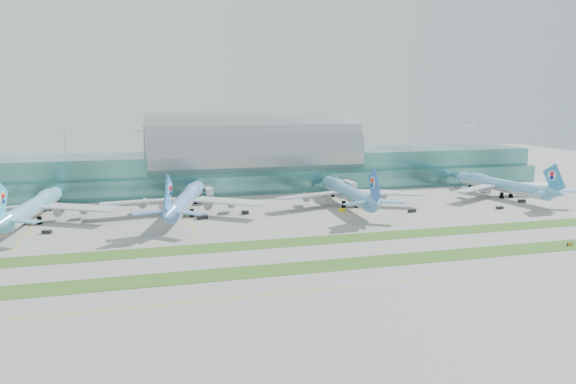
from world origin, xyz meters
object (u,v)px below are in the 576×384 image
object	(u,v)px
airliner_a	(34,206)
airliner_b	(186,199)
airliner_c	(347,191)
taxiway_sign_east	(570,244)
terminal	(253,163)
airliner_d	(501,184)

from	to	relation	value
airliner_a	airliner_b	bearing A→B (deg)	6.61
airliner_c	taxiway_sign_east	world-z (taller)	airliner_c
airliner_a	airliner_b	size ratio (longest dim) A/B	0.99
terminal	airliner_d	bearing A→B (deg)	-29.35
airliner_d	terminal	bearing A→B (deg)	144.50
terminal	taxiway_sign_east	size ratio (longest dim) A/B	134.34
terminal	taxiway_sign_east	world-z (taller)	terminal
terminal	airliner_a	size ratio (longest dim) A/B	4.23
airliner_a	airliner_c	world-z (taller)	airliner_c
airliner_b	taxiway_sign_east	distance (m)	152.68
airliner_a	airliner_d	size ratio (longest dim) A/B	1.05
terminal	airliner_c	world-z (taller)	terminal
airliner_c	taxiway_sign_east	distance (m)	101.56
terminal	taxiway_sign_east	distance (m)	176.42
airliner_b	taxiway_sign_east	world-z (taller)	airliner_b
terminal	airliner_b	size ratio (longest dim) A/B	4.18
airliner_a	airliner_d	xyz separation A→B (m)	(223.95, -0.07, -0.35)
airliner_b	taxiway_sign_east	size ratio (longest dim) A/B	32.16
airliner_a	taxiway_sign_east	xyz separation A→B (m)	(184.81, -91.85, -6.30)
airliner_b	airliner_a	bearing A→B (deg)	-166.02
airliner_a	taxiway_sign_east	world-z (taller)	airliner_a
airliner_b	airliner_c	size ratio (longest dim) A/B	1.00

